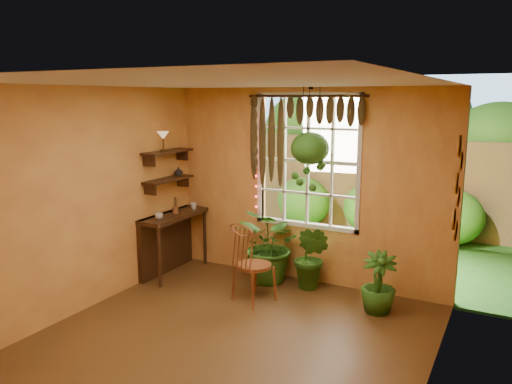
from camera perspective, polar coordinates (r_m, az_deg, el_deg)
floor at (r=5.45m, az=-3.95°, el=-17.35°), size 4.50×4.50×0.00m
ceiling at (r=4.80m, az=-4.37°, el=12.35°), size 4.50×4.50×0.00m
wall_back at (r=6.92m, az=5.81°, el=0.62°), size 4.00×0.00×4.00m
wall_left at (r=6.23m, az=-19.93°, el=-1.12°), size 0.00×4.50×4.50m
wall_right at (r=4.28m, az=19.35°, el=-6.37°), size 0.00×4.50×4.50m
window at (r=6.89m, az=5.96°, el=3.52°), size 1.52×0.10×1.86m
valance_vine at (r=6.77m, az=4.99°, el=8.30°), size 1.70×0.12×1.10m
string_lights at (r=7.13m, az=0.01°, el=4.22°), size 0.03×0.03×1.54m
wall_plates at (r=5.97m, az=21.96°, el=0.19°), size 0.04×0.32×1.10m
counter_ledge at (r=7.49m, az=-9.96°, el=-4.97°), size 0.40×1.20×0.90m
shelf_lower at (r=7.29m, az=-9.96°, el=1.42°), size 0.25×0.90×0.04m
shelf_upper at (r=7.23m, az=-10.07°, el=4.55°), size 0.25×0.90×0.04m
backyard at (r=11.25m, az=15.95°, el=3.84°), size 14.00×10.00×12.00m
windsor_chair at (r=6.40m, az=-0.45°, el=-9.50°), size 0.57×0.59×1.20m
potted_plant_left at (r=6.98m, az=1.75°, el=-6.10°), size 1.22×1.16×1.08m
potted_plant_mid at (r=6.80m, az=6.36°, el=-7.44°), size 0.58×0.52×0.89m
potted_plant_right at (r=6.26m, az=13.82°, el=-10.04°), size 0.53×0.53×0.75m
hanging_basket at (r=6.62m, az=6.17°, el=4.71°), size 0.51×0.51×1.36m
cup_a at (r=7.04m, az=-11.04°, el=-2.73°), size 0.14×0.14×0.09m
cup_b at (r=7.58m, az=-7.14°, el=-1.61°), size 0.13×0.13×0.09m
brush_jar at (r=7.35m, az=-9.20°, el=-1.51°), size 0.08×0.08×0.30m
shelf_vase at (r=7.46m, az=-8.85°, el=2.33°), size 0.17×0.17×0.14m
tiffany_lamp at (r=7.12m, az=-10.57°, el=6.23°), size 0.17×0.17×0.28m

